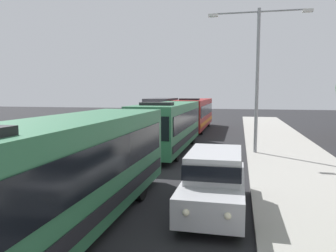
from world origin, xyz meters
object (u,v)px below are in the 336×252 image
Objects in this scene: bus_middle at (194,113)px; white_suv at (214,178)px; streetlamp_mid at (258,66)px; bus_second_in_line at (169,124)px; box_truck_oncoming at (160,113)px; bus_lead at (64,172)px.

bus_middle is 2.32× the size of white_suv.
white_suv is 0.58× the size of streetlamp_mid.
bus_second_in_line reaches higher than box_truck_oncoming.
white_suv is (3.70, -22.01, -0.66)m from bus_middle.
bus_lead is 1.30× the size of streetlamp_mid.
box_truck_oncoming is at bearing 98.03° from bus_lead.
box_truck_oncoming is (-3.30, 23.41, 0.02)m from bus_lead.
bus_lead is at bearing -81.97° from box_truck_oncoming.
box_truck_oncoming is at bearing -159.60° from bus_middle.
streetlamp_mid reaches higher than box_truck_oncoming.
streetlamp_mid reaches higher than bus_second_in_line.
streetlamp_mid is at bearing -51.66° from box_truck_oncoming.
bus_lead is 24.64m from bus_middle.
white_suv is at bearing -69.89° from bus_second_in_line.
bus_lead reaches higher than box_truck_oncoming.
bus_lead reaches higher than white_suv.
bus_second_in_line is 11.92m from bus_middle.
bus_second_in_line is 1.24× the size of streetlamp_mid.
bus_middle reaches higher than white_suv.
bus_middle is at bearing 20.40° from box_truck_oncoming.
white_suv is 10.81m from streetlamp_mid.
bus_second_in_line is at bearing 90.00° from bus_lead.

